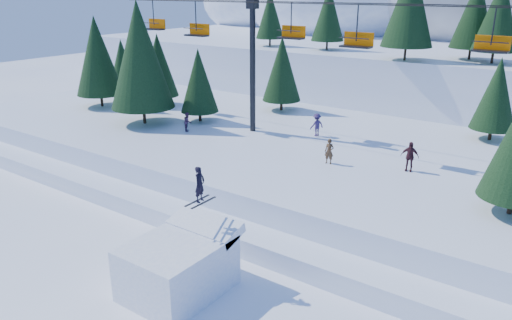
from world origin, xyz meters
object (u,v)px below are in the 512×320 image
Objects in this scene: jump_kicker at (179,264)px; chairlift at (372,52)px; banner_near at (325,276)px; banner_far at (410,290)px.

chairlift is (1.45, 16.89, 7.96)m from jump_kicker.
chairlift reaches higher than banner_near.
banner_near is at bearing -161.41° from banner_far.
banner_far is (3.62, 1.22, 0.00)m from banner_near.
banner_far is at bearing 18.59° from banner_near.
chairlift reaches higher than banner_far.
chairlift is at bearing 106.77° from banner_near.
banner_far is at bearing -57.07° from chairlift.
jump_kicker is 2.02× the size of banner_far.
chairlift is at bearing 85.09° from jump_kicker.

